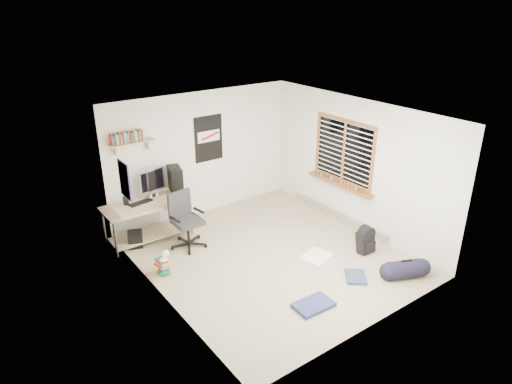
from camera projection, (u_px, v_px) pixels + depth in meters
floor at (270, 256)px, 7.91m from camera, size 4.00×4.50×0.01m
ceiling at (272, 114)px, 6.92m from camera, size 4.00×4.50×0.01m
back_wall at (202, 154)px, 9.09m from camera, size 4.00×0.01×2.50m
left_wall at (157, 223)px, 6.33m from camera, size 0.01×4.50×2.50m
right_wall at (356, 165)px, 8.50m from camera, size 0.01×4.50×2.50m
desk at (149, 221)px, 8.33m from camera, size 1.63×0.82×0.72m
monitor_left at (150, 187)px, 8.35m from camera, size 0.39×0.16×0.41m
monitor_right at (156, 185)px, 8.41m from camera, size 0.40×0.21×0.43m
pc_tower at (175, 179)px, 8.62m from camera, size 0.33×0.50×0.48m
keyboard at (141, 203)px, 8.20m from camera, size 0.46×0.22×0.02m
speaker_left at (126, 201)px, 8.11m from camera, size 0.08×0.08×0.16m
speaker_right at (180, 190)px, 8.55m from camera, size 0.09×0.09×0.18m
office_chair at (188, 222)px, 8.04m from camera, size 0.76×0.76×1.02m
wall_shelf at (132, 142)px, 8.02m from camera, size 0.80×0.22×0.24m
poster_back_wall at (209, 139)px, 9.04m from camera, size 0.62×0.03×0.92m
poster_left_wall at (124, 180)px, 7.14m from camera, size 0.02×0.42×0.60m
window at (343, 151)px, 8.61m from camera, size 0.10×1.50×1.26m
baseboard_heater at (338, 216)px, 9.15m from camera, size 0.08×2.50×0.18m
backpack at (365, 242)px, 7.96m from camera, size 0.31×0.25×0.39m
duffel_bag at (405, 270)px, 7.26m from camera, size 0.39×0.39×0.58m
tshirt at (317, 257)px, 7.84m from camera, size 0.58×0.53×0.04m
jeans_a at (314, 305)px, 6.60m from camera, size 0.58×0.38×0.06m
jeans_b at (356, 277)px, 7.28m from camera, size 0.50×0.51×0.05m
book_stack at (163, 266)px, 7.33m from camera, size 0.41×0.34×0.27m
desk_lamp at (163, 254)px, 7.24m from camera, size 0.14×0.22×0.21m
subwoofer at (135, 239)px, 8.17m from camera, size 0.33×0.33×0.28m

